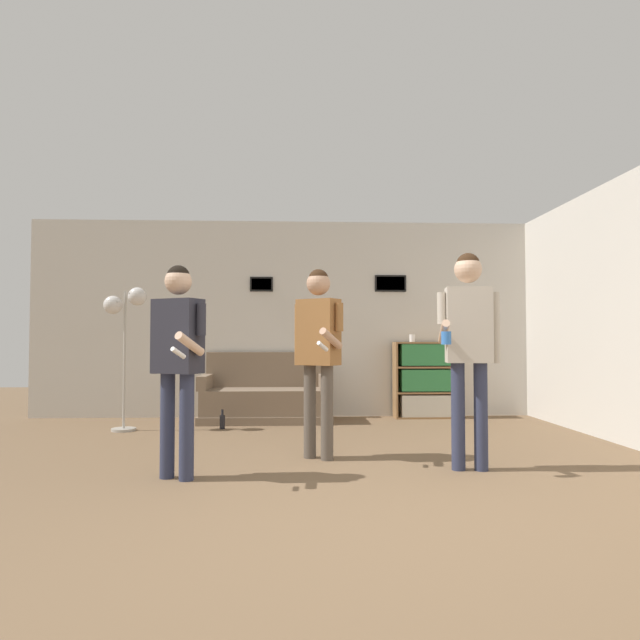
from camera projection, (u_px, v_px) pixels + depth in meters
name	position (u px, v px, depth m)	size (l,w,h in m)	color
ground_plane	(376.00, 533.00, 3.09)	(20.00, 20.00, 0.00)	brown
wall_back	(326.00, 319.00, 7.92)	(8.04, 0.08, 2.70)	beige
wall_right	(627.00, 310.00, 5.64)	(0.06, 7.16, 2.70)	beige
couch	(265.00, 398.00, 7.42)	(1.65, 0.80, 0.89)	#7A6651
bookshelf	(425.00, 380.00, 7.73)	(0.85, 0.30, 1.03)	olive
floor_lamp	(125.00, 317.00, 6.64)	(0.50, 0.28, 1.67)	#ADA89E
person_player_foreground_left	(177.00, 348.00, 4.32)	(0.45, 0.57, 1.62)	#2D334C
person_player_foreground_center	(318.00, 342.00, 5.05)	(0.42, 0.60, 1.68)	brown
person_watcher_holding_cup	(469.00, 335.00, 4.62)	(0.54, 0.42, 1.76)	#2D334C
bottle_on_floor	(222.00, 421.00, 6.73)	(0.06, 0.06, 0.23)	black
drinking_cup	(412.00, 338.00, 7.74)	(0.08, 0.08, 0.10)	white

